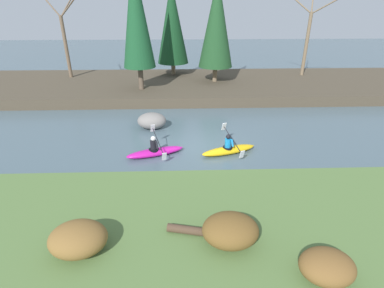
# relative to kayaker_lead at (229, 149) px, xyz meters

# --- Properties ---
(ground_plane) EXTENTS (90.00, 90.00, 0.00)m
(ground_plane) POSITION_rel_kayaker_lead_xyz_m (-1.36, 0.75, -0.22)
(ground_plane) COLOR #4C606B
(riverbank_near) EXTENTS (44.00, 7.30, 0.65)m
(riverbank_near) POSITION_rel_kayaker_lead_xyz_m (-1.36, -6.27, 0.10)
(riverbank_near) COLOR #56753D
(riverbank_near) RESTS_ON ground
(riverbank_far) EXTENTS (44.00, 9.28, 0.72)m
(riverbank_far) POSITION_rel_kayaker_lead_xyz_m (-1.36, 11.24, 0.14)
(riverbank_far) COLOR #4C4233
(riverbank_far) RESTS_ON ground
(conifer_tree_far_left) EXTENTS (2.25, 2.25, 8.70)m
(conifer_tree_far_left) POSITION_rel_kayaker_lead_xyz_m (-5.16, 9.07, 5.62)
(conifer_tree_far_left) COLOR brown
(conifer_tree_far_left) RESTS_ON riverbank_far
(conifer_tree_left) EXTENTS (2.61, 2.61, 7.41)m
(conifer_tree_left) POSITION_rel_kayaker_lead_xyz_m (-2.91, 13.75, 4.70)
(conifer_tree_left) COLOR #7A664C
(conifer_tree_left) RESTS_ON riverbank_far
(conifer_tree_mid_left) EXTENTS (2.64, 2.64, 7.68)m
(conifer_tree_mid_left) POSITION_rel_kayaker_lead_xyz_m (0.46, 11.20, 4.91)
(conifer_tree_mid_left) COLOR #7A664C
(conifer_tree_mid_left) RESTS_ON riverbank_far
(bare_tree_upstream) EXTENTS (3.55, 3.51, 6.44)m
(bare_tree_upstream) POSITION_rel_kayaker_lead_xyz_m (-11.54, 13.09, 3.53)
(bare_tree_upstream) COLOR brown
(bare_tree_upstream) RESTS_ON riverbank_far
(bare_tree_mid_upstream) EXTENTS (3.71, 3.66, 6.74)m
(bare_tree_mid_upstream) POSITION_rel_kayaker_lead_xyz_m (8.32, 13.21, 3.68)
(bare_tree_mid_upstream) COLOR #7A664C
(bare_tree_mid_upstream) RESTS_ON riverbank_far
(shrub_clump_nearest) EXTENTS (1.52, 1.26, 0.82)m
(shrub_clump_nearest) POSITION_rel_kayaker_lead_xyz_m (-4.96, -6.65, 0.84)
(shrub_clump_nearest) COLOR brown
(shrub_clump_nearest) RESTS_ON riverbank_near
(shrub_clump_second) EXTENTS (1.54, 1.28, 0.83)m
(shrub_clump_second) POSITION_rel_kayaker_lead_xyz_m (-0.96, -6.47, 0.84)
(shrub_clump_second) COLOR brown
(shrub_clump_second) RESTS_ON riverbank_near
(shrub_clump_third) EXTENTS (1.32, 1.10, 0.71)m
(shrub_clump_third) POSITION_rel_kayaker_lead_xyz_m (1.13, -7.71, 0.78)
(shrub_clump_third) COLOR brown
(shrub_clump_third) RESTS_ON riverbank_near
(kayaker_lead) EXTENTS (2.75, 2.02, 1.20)m
(kayaker_lead) POSITION_rel_kayaker_lead_xyz_m (0.00, 0.00, 0.00)
(kayaker_lead) COLOR yellow
(kayaker_lead) RESTS_ON ground
(kayaker_middle) EXTENTS (2.75, 2.01, 1.20)m
(kayaker_middle) POSITION_rel_kayaker_lead_xyz_m (-3.49, -0.09, 0.00)
(kayaker_middle) COLOR #C61999
(kayaker_middle) RESTS_ON ground
(boulder_midstream) EXTENTS (1.62, 1.27, 0.91)m
(boulder_midstream) POSITION_rel_kayaker_lead_xyz_m (-3.93, 3.25, 0.24)
(boulder_midstream) COLOR gray
(boulder_midstream) RESTS_ON ground
(driftwood_log) EXTENTS (1.81, 0.63, 0.44)m
(driftwood_log) POSITION_rel_kayaker_lead_xyz_m (-1.80, -6.16, 0.55)
(driftwood_log) COLOR #4C3828
(driftwood_log) RESTS_ON riverbank_near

